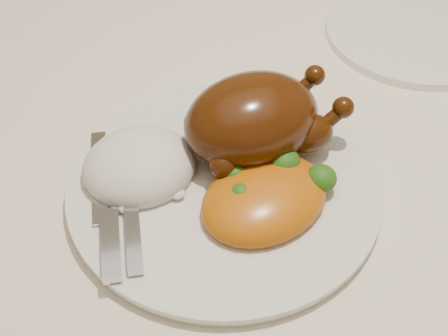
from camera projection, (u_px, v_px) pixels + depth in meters
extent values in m
cube|color=brown|center=(273.00, 90.00, 0.77)|extent=(1.60, 0.90, 0.04)
cube|color=silver|center=(274.00, 74.00, 0.75)|extent=(1.72, 1.02, 0.01)
cylinder|color=silver|center=(224.00, 187.00, 0.61)|extent=(0.31, 0.31, 0.01)
cylinder|color=silver|center=(416.00, 32.00, 0.80)|extent=(0.29, 0.29, 0.01)
ellipsoid|color=#401B06|center=(252.00, 120.00, 0.61)|extent=(0.15, 0.12, 0.09)
ellipsoid|color=#401B06|center=(244.00, 109.00, 0.59)|extent=(0.07, 0.06, 0.04)
ellipsoid|color=#401B06|center=(307.00, 133.00, 0.61)|extent=(0.05, 0.04, 0.04)
sphere|color=#401B06|center=(343.00, 107.00, 0.61)|extent=(0.02, 0.02, 0.02)
ellipsoid|color=#401B06|center=(281.00, 100.00, 0.65)|extent=(0.05, 0.04, 0.04)
sphere|color=#401B06|center=(315.00, 75.00, 0.64)|extent=(0.02, 0.02, 0.02)
sphere|color=#401B06|center=(223.00, 164.00, 0.58)|extent=(0.03, 0.03, 0.03)
sphere|color=#401B06|center=(197.00, 123.00, 0.62)|extent=(0.03, 0.03, 0.03)
ellipsoid|color=white|center=(140.00, 166.00, 0.61)|extent=(0.12, 0.11, 0.06)
ellipsoid|color=#AF570B|center=(264.00, 199.00, 0.58)|extent=(0.16, 0.14, 0.04)
ellipsoid|color=#AF570B|center=(296.00, 184.00, 0.59)|extent=(0.06, 0.05, 0.03)
ellipsoid|color=#19400A|center=(272.00, 210.00, 0.56)|extent=(0.03, 0.03, 0.02)
ellipsoid|color=#19400A|center=(252.00, 164.00, 0.60)|extent=(0.03, 0.03, 0.03)
ellipsoid|color=#19400A|center=(321.00, 178.00, 0.58)|extent=(0.03, 0.03, 0.02)
ellipsoid|color=#19400A|center=(283.00, 162.00, 0.59)|extent=(0.03, 0.03, 0.03)
ellipsoid|color=#19400A|center=(241.00, 196.00, 0.57)|extent=(0.02, 0.02, 0.02)
ellipsoid|color=#19400A|center=(266.00, 194.00, 0.58)|extent=(0.03, 0.03, 0.03)
ellipsoid|color=#19400A|center=(234.00, 176.00, 0.59)|extent=(0.02, 0.02, 0.03)
cube|color=silver|center=(99.00, 176.00, 0.61)|extent=(0.03, 0.12, 0.00)
cube|color=silver|center=(111.00, 244.00, 0.55)|extent=(0.02, 0.08, 0.01)
cube|color=silver|center=(133.00, 235.00, 0.55)|extent=(0.02, 0.08, 0.01)
cube|color=silver|center=(120.00, 171.00, 0.61)|extent=(0.02, 0.09, 0.00)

